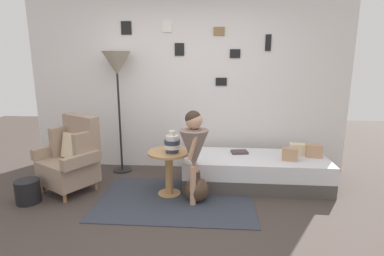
# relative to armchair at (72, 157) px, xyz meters

# --- Properties ---
(ground_plane) EXTENTS (12.00, 12.00, 0.00)m
(ground_plane) POSITION_rel_armchair_xyz_m (1.40, -0.93, -0.44)
(ground_plane) COLOR #423833
(gallery_wall) EXTENTS (4.80, 0.12, 2.60)m
(gallery_wall) POSITION_rel_armchair_xyz_m (1.40, 1.02, 0.86)
(gallery_wall) COLOR silver
(gallery_wall) RESTS_ON ground
(rug) EXTENTS (1.87, 1.25, 0.01)m
(rug) POSITION_rel_armchair_xyz_m (1.37, -0.21, -0.43)
(rug) COLOR #333842
(rug) RESTS_ON ground
(armchair) EXTENTS (0.90, 0.84, 0.97)m
(armchair) POSITION_rel_armchair_xyz_m (0.00, 0.00, 0.00)
(armchair) COLOR #9E7042
(armchair) RESTS_ON ground
(daybed) EXTENTS (1.91, 0.83, 0.40)m
(daybed) POSITION_rel_armchair_xyz_m (2.39, 0.33, -0.24)
(daybed) COLOR #4C4742
(daybed) RESTS_ON ground
(pillow_head) EXTENTS (0.22, 0.14, 0.17)m
(pillow_head) POSITION_rel_armchair_xyz_m (3.16, 0.37, 0.04)
(pillow_head) COLOR tan
(pillow_head) RESTS_ON daybed
(pillow_mid) EXTENTS (0.21, 0.13, 0.16)m
(pillow_mid) POSITION_rel_armchair_xyz_m (2.96, 0.45, 0.04)
(pillow_mid) COLOR beige
(pillow_mid) RESTS_ON daybed
(pillow_back) EXTENTS (0.21, 0.15, 0.16)m
(pillow_back) POSITION_rel_armchair_xyz_m (2.80, 0.21, 0.04)
(pillow_back) COLOR tan
(pillow_back) RESTS_ON daybed
(side_table) EXTENTS (0.52, 0.52, 0.57)m
(side_table) POSITION_rel_armchair_xyz_m (1.27, -0.06, -0.04)
(side_table) COLOR tan
(side_table) RESTS_ON ground
(vase_striped) EXTENTS (0.19, 0.19, 0.27)m
(vase_striped) POSITION_rel_armchair_xyz_m (1.32, -0.10, 0.24)
(vase_striped) COLOR #2D384C
(vase_striped) RESTS_ON side_table
(floor_lamp) EXTENTS (0.41, 0.41, 1.79)m
(floor_lamp) POSITION_rel_armchair_xyz_m (0.42, 0.72, 1.12)
(floor_lamp) COLOR black
(floor_lamp) RESTS_ON ground
(person_child) EXTENTS (0.34, 0.34, 1.12)m
(person_child) POSITION_rel_armchair_xyz_m (1.60, -0.28, 0.28)
(person_child) COLOR tan
(person_child) RESTS_ON ground
(book_on_daybed) EXTENTS (0.24, 0.19, 0.03)m
(book_on_daybed) POSITION_rel_armchair_xyz_m (2.18, 0.47, -0.02)
(book_on_daybed) COLOR #473B3E
(book_on_daybed) RESTS_ON daybed
(demijohn_near) EXTENTS (0.29, 0.29, 0.38)m
(demijohn_near) POSITION_rel_armchair_xyz_m (1.63, -0.22, -0.29)
(demijohn_near) COLOR #473323
(demijohn_near) RESTS_ON ground
(magazine_basket) EXTENTS (0.28, 0.28, 0.28)m
(magazine_basket) POSITION_rel_armchair_xyz_m (-0.38, -0.41, -0.30)
(magazine_basket) COLOR black
(magazine_basket) RESTS_ON ground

